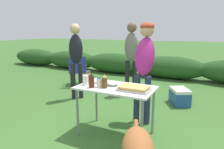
{
  "coord_description": "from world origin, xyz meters",
  "views": [
    {
      "loc": [
        1.18,
        -2.49,
        1.52
      ],
      "look_at": [
        -0.11,
        0.11,
        0.89
      ],
      "focal_mm": 32.0,
      "sensor_mm": 36.0,
      "label": 1
    }
  ],
  "objects": [
    {
      "name": "plate_stack",
      "position": [
        -0.34,
        0.13,
        0.76
      ],
      "size": [
        0.25,
        0.25,
        0.03
      ],
      "primitive_type": "cylinder",
      "color": "white",
      "rests_on": "folding_table"
    },
    {
      "name": "ground_plane",
      "position": [
        0.0,
        0.0,
        0.0
      ],
      "size": [
        60.0,
        60.0,
        0.0
      ],
      "primitive_type": "plane",
      "color": "#3D6B2D"
    },
    {
      "name": "standing_person_in_olive_jacket",
      "position": [
        -1.5,
        1.1,
        1.04
      ],
      "size": [
        0.37,
        0.37,
        1.68
      ],
      "rotation": [
        0.0,
        0.0,
        0.82
      ],
      "color": "black",
      "rests_on": "ground"
    },
    {
      "name": "mixing_bowl",
      "position": [
        -0.09,
        0.05,
        0.77
      ],
      "size": [
        0.2,
        0.2,
        0.07
      ],
      "primitive_type": "ellipsoid",
      "color": "silver",
      "rests_on": "folding_table"
    },
    {
      "name": "standing_person_in_navy_coat",
      "position": [
        -0.53,
        1.97,
        1.06
      ],
      "size": [
        0.37,
        0.31,
        1.72
      ],
      "rotation": [
        0.0,
        0.0,
        0.25
      ],
      "color": "black",
      "rests_on": "ground"
    },
    {
      "name": "standing_person_in_gray_fleece",
      "position": [
        0.21,
        0.67,
        1.07
      ],
      "size": [
        0.37,
        0.49,
        1.66
      ],
      "rotation": [
        0.0,
        0.0,
        0.12
      ],
      "color": "#232D4C",
      "rests_on": "ground"
    },
    {
      "name": "bbq_sauce_bottle",
      "position": [
        -0.29,
        -0.18,
        0.84
      ],
      "size": [
        0.08,
        0.08,
        0.21
      ],
      "color": "#562314",
      "rests_on": "folding_table"
    },
    {
      "name": "spice_jar",
      "position": [
        -0.45,
        -0.03,
        0.84
      ],
      "size": [
        0.07,
        0.07,
        0.2
      ],
      "color": "#B2893D",
      "rests_on": "folding_table"
    },
    {
      "name": "beer_bottle",
      "position": [
        -0.12,
        -0.11,
        0.83
      ],
      "size": [
        0.08,
        0.08,
        0.19
      ],
      "color": "brown",
      "rests_on": "folding_table"
    },
    {
      "name": "paper_cup_stack",
      "position": [
        -0.44,
        -0.11,
        0.81
      ],
      "size": [
        0.08,
        0.08,
        0.15
      ],
      "primitive_type": "cylinder",
      "color": "white",
      "rests_on": "folding_table"
    },
    {
      "name": "cooler_box",
      "position": [
        0.67,
        1.75,
        0.17
      ],
      "size": [
        0.51,
        0.57,
        0.34
      ],
      "rotation": [
        0.0,
        0.0,
        2.06
      ],
      "color": "#234C93",
      "rests_on": "ground"
    },
    {
      "name": "mayo_bottle",
      "position": [
        -0.21,
        -0.12,
        0.81
      ],
      "size": [
        0.08,
        0.08,
        0.16
      ],
      "color": "silver",
      "rests_on": "folding_table"
    },
    {
      "name": "camp_chair_green_behind_table",
      "position": [
        -2.14,
        2.02,
        0.47
      ],
      "size": [
        0.7,
        0.74,
        0.83
      ],
      "rotation": [
        0.0,
        0.0,
        0.56
      ],
      "color": "navy",
      "rests_on": "ground"
    },
    {
      "name": "shrub_hedge",
      "position": [
        0.0,
        4.12,
        0.36
      ],
      "size": [
        14.4,
        0.9,
        0.72
      ],
      "color": "#234C1E",
      "rests_on": "ground"
    },
    {
      "name": "food_tray",
      "position": [
        0.29,
        -0.04,
        0.77
      ],
      "size": [
        0.43,
        0.29,
        0.06
      ],
      "color": "#9E9EA3",
      "rests_on": "folding_table"
    },
    {
      "name": "folding_table",
      "position": [
        0.0,
        0.0,
        0.66
      ],
      "size": [
        1.1,
        0.64,
        0.74
      ],
      "color": "silver",
      "rests_on": "ground"
    }
  ]
}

